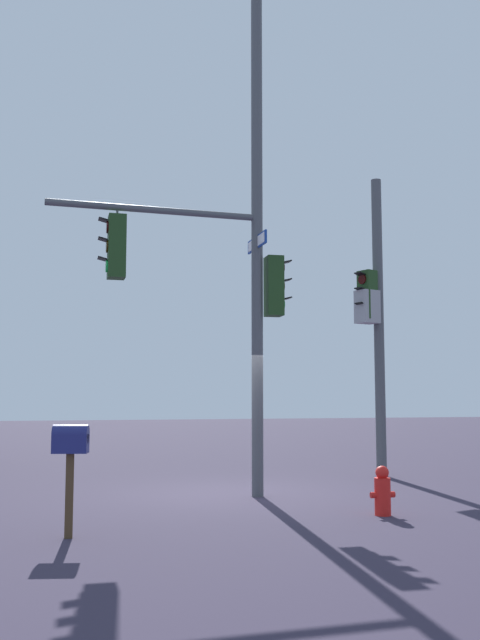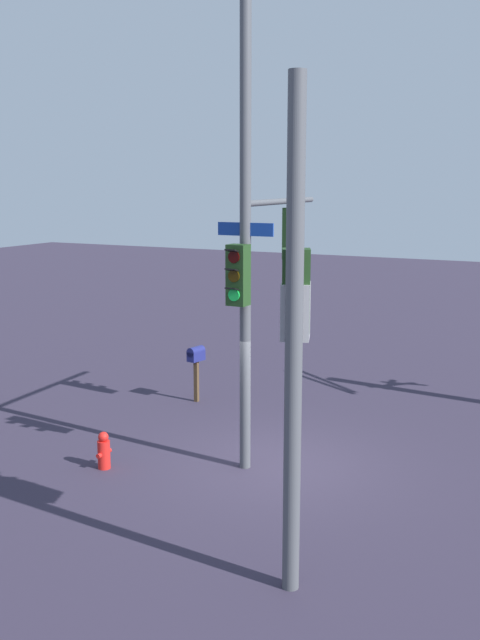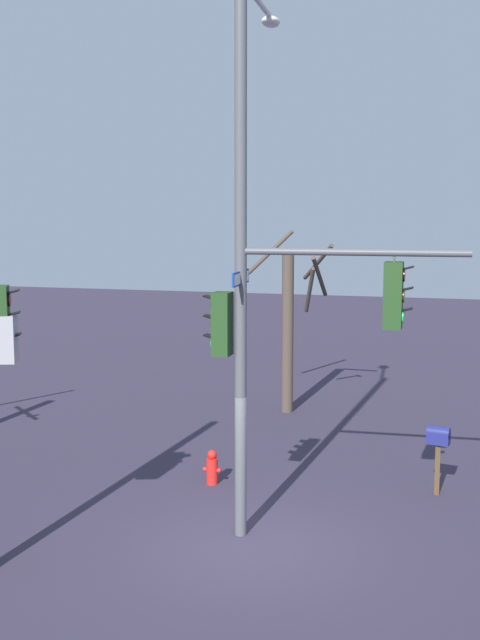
{
  "view_description": "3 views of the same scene",
  "coord_description": "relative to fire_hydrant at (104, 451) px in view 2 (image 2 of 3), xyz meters",
  "views": [
    {
      "loc": [
        3.17,
        12.93,
        1.78
      ],
      "look_at": [
        -0.0,
        0.59,
        3.12
      ],
      "focal_mm": 40.38,
      "sensor_mm": 36.0,
      "label": 1
    },
    {
      "loc": [
        -12.3,
        -5.37,
        5.41
      ],
      "look_at": [
        -0.59,
        0.47,
        2.93
      ],
      "focal_mm": 40.95,
      "sensor_mm": 36.0,
      "label": 2
    },
    {
      "loc": [
        3.17,
        -12.69,
        5.75
      ],
      "look_at": [
        -0.34,
        0.39,
        3.86
      ],
      "focal_mm": 45.25,
      "sensor_mm": 36.0,
      "label": 3
    }
  ],
  "objects": [
    {
      "name": "ground_plane",
      "position": [
        1.61,
        -2.87,
        -0.34
      ],
      "size": [
        80.0,
        80.0,
        0.0
      ],
      "primitive_type": "plane",
      "color": "#312A3D"
    },
    {
      "name": "main_signal_pole_assembly",
      "position": [
        1.72,
        -2.18,
        4.71
      ],
      "size": [
        4.42,
        3.64,
        9.9
      ],
      "rotation": [
        0.0,
        0.0,
        0.05
      ],
      "color": "#4C4F54",
      "rests_on": "ground"
    },
    {
      "name": "secondary_pole_assembly",
      "position": [
        -2.15,
        -4.77,
        3.24
      ],
      "size": [
        0.77,
        0.51,
        6.73
      ],
      "rotation": [
        0.0,
        0.0,
        0.34
      ],
      "color": "#4C4F54",
      "rests_on": "ground"
    },
    {
      "name": "fire_hydrant",
      "position": [
        0.0,
        0.0,
        0.0
      ],
      "size": [
        0.38,
        0.24,
        0.73
      ],
      "color": "red",
      "rests_on": "ground"
    },
    {
      "name": "mailbox",
      "position": [
        4.57,
        0.58,
        0.76
      ],
      "size": [
        0.48,
        0.32,
        1.41
      ],
      "rotation": [
        0.0,
        0.0,
        4.51
      ],
      "color": "#4C3823",
      "rests_on": "ground"
    }
  ]
}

